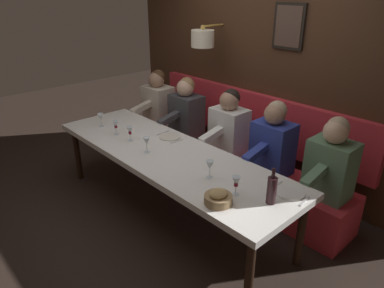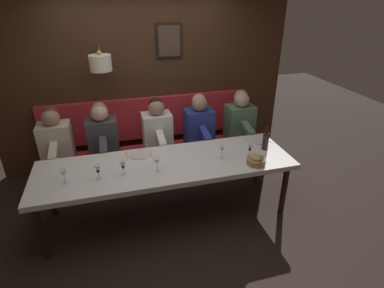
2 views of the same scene
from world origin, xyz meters
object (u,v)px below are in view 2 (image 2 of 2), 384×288
at_px(dining_table, 167,167).
at_px(diner_farthest, 55,138).
at_px(wine_glass_1, 98,169).
at_px(wine_bottle, 266,141).
at_px(diner_near, 199,123).
at_px(wine_glass_0, 250,147).
at_px(diner_nearest, 240,118).
at_px(diner_far, 102,133).
at_px(wine_glass_3, 222,149).
at_px(wine_glass_2, 123,165).
at_px(wine_glass_4, 157,162).
at_px(diner_middle, 157,127).
at_px(wine_glass_5, 64,174).
at_px(bread_bowl, 256,160).

xyz_separation_m(dining_table, diner_farthest, (0.88, 1.29, 0.13)).
bearing_deg(wine_glass_1, wine_bottle, -86.07).
bearing_deg(diner_near, wine_glass_0, -160.85).
distance_m(diner_nearest, diner_far, 1.99).
relative_size(wine_glass_3, wine_bottle, 0.55).
bearing_deg(diner_far, wine_glass_2, -168.53).
bearing_deg(wine_glass_4, diner_middle, -9.80).
bearing_deg(diner_farthest, wine_glass_5, -168.94).
bearing_deg(wine_bottle, wine_glass_1, 93.93).
relative_size(diner_middle, wine_glass_0, 4.82).
relative_size(dining_table, wine_bottle, 9.85).
xyz_separation_m(wine_glass_1, wine_glass_5, (-0.00, 0.34, 0.00)).
distance_m(wine_glass_2, wine_glass_3, 1.15).
xyz_separation_m(diner_far, diner_farthest, (0.00, 0.59, 0.00)).
bearing_deg(wine_glass_4, wine_glass_1, 87.64).
height_order(diner_middle, bread_bowl, diner_middle).
bearing_deg(diner_farthest, wine_glass_4, -131.81).
xyz_separation_m(diner_near, wine_glass_5, (-1.01, 1.75, 0.04)).
relative_size(dining_table, wine_glass_0, 18.02).
relative_size(wine_glass_4, bread_bowl, 0.75).
xyz_separation_m(dining_table, wine_glass_4, (-0.15, 0.13, 0.18)).
relative_size(diner_far, wine_glass_5, 4.82).
bearing_deg(bread_bowl, wine_bottle, -41.80).
height_order(diner_far, wine_bottle, diner_far).
bearing_deg(diner_nearest, wine_glass_5, 112.89).
relative_size(diner_middle, wine_bottle, 2.64).
relative_size(diner_middle, wine_glass_2, 4.82).
bearing_deg(wine_glass_2, wine_bottle, -85.99).
distance_m(diner_middle, wine_glass_3, 1.12).
bearing_deg(wine_bottle, wine_glass_4, 96.72).
bearing_deg(wine_glass_5, wine_glass_0, -89.21).
distance_m(wine_glass_4, wine_glass_5, 0.96).
xyz_separation_m(wine_glass_1, wine_glass_4, (-0.03, -0.62, 0.00)).
distance_m(dining_table, wine_glass_0, 1.02).
xyz_separation_m(diner_nearest, diner_farthest, (0.00, 2.58, 0.00)).
bearing_deg(diner_middle, diner_near, -90.00).
bearing_deg(diner_near, diner_middle, 90.00).
relative_size(diner_nearest, wine_glass_4, 4.82).
distance_m(diner_near, diner_farthest, 1.94).
height_order(diner_near, wine_bottle, diner_near).
distance_m(dining_table, wine_glass_4, 0.27).
xyz_separation_m(diner_far, bread_bowl, (-1.17, -1.68, -0.03)).
relative_size(diner_nearest, wine_bottle, 2.64).
height_order(wine_bottle, bread_bowl, wine_bottle).
bearing_deg(wine_glass_3, diner_far, 55.39).
height_order(diner_near, diner_middle, same).
distance_m(diner_middle, diner_far, 0.74).
relative_size(wine_glass_0, wine_glass_3, 1.00).
bearing_deg(wine_bottle, diner_near, 34.72).
bearing_deg(diner_middle, wine_glass_3, -146.72).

